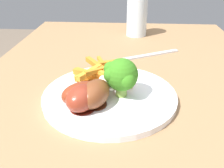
{
  "coord_description": "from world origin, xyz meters",
  "views": [
    {
      "loc": [
        -0.35,
        0.0,
        0.97
      ],
      "look_at": [
        0.06,
        0.03,
        0.75
      ],
      "focal_mm": 39.51,
      "sensor_mm": 36.0,
      "label": 1
    }
  ],
  "objects_px": {
    "dinner_plate": "(112,96)",
    "water_glass": "(138,16)",
    "chicken_drumstick_extra": "(99,92)",
    "fork": "(150,55)",
    "broccoli_floret_front": "(124,75)",
    "chicken_drumstick_far": "(88,93)",
    "carrot_fries_pile": "(105,74)",
    "dining_table": "(127,159)",
    "chicken_drumstick_near": "(86,97)"
  },
  "relations": [
    {
      "from": "dinner_plate",
      "to": "water_glass",
      "type": "distance_m",
      "value": 0.43
    },
    {
      "from": "chicken_drumstick_extra",
      "to": "fork",
      "type": "distance_m",
      "value": 0.29
    },
    {
      "from": "dinner_plate",
      "to": "fork",
      "type": "height_order",
      "value": "dinner_plate"
    },
    {
      "from": "broccoli_floret_front",
      "to": "chicken_drumstick_far",
      "type": "distance_m",
      "value": 0.07
    },
    {
      "from": "chicken_drumstick_far",
      "to": "water_glass",
      "type": "xyz_separation_m",
      "value": [
        0.46,
        -0.1,
        0.03
      ]
    },
    {
      "from": "chicken_drumstick_far",
      "to": "chicken_drumstick_extra",
      "type": "height_order",
      "value": "chicken_drumstick_extra"
    },
    {
      "from": "carrot_fries_pile",
      "to": "chicken_drumstick_far",
      "type": "height_order",
      "value": "chicken_drumstick_far"
    },
    {
      "from": "dining_table",
      "to": "carrot_fries_pile",
      "type": "relative_size",
      "value": 9.05
    },
    {
      "from": "dinner_plate",
      "to": "chicken_drumstick_near",
      "type": "bearing_deg",
      "value": 142.47
    },
    {
      "from": "carrot_fries_pile",
      "to": "fork",
      "type": "relative_size",
      "value": 0.74
    },
    {
      "from": "fork",
      "to": "water_glass",
      "type": "bearing_deg",
      "value": -108.74
    },
    {
      "from": "dining_table",
      "to": "carrot_fries_pile",
      "type": "bearing_deg",
      "value": 25.47
    },
    {
      "from": "broccoli_floret_front",
      "to": "chicken_drumstick_extra",
      "type": "bearing_deg",
      "value": 123.68
    },
    {
      "from": "dinner_plate",
      "to": "chicken_drumstick_extra",
      "type": "xyz_separation_m",
      "value": [
        -0.04,
        0.02,
        0.03
      ]
    },
    {
      "from": "broccoli_floret_front",
      "to": "fork",
      "type": "height_order",
      "value": "broccoli_floret_front"
    },
    {
      "from": "water_glass",
      "to": "broccoli_floret_front",
      "type": "bearing_deg",
      "value": 175.05
    },
    {
      "from": "broccoli_floret_front",
      "to": "water_glass",
      "type": "distance_m",
      "value": 0.43
    },
    {
      "from": "dinner_plate",
      "to": "chicken_drumstick_extra",
      "type": "bearing_deg",
      "value": 150.94
    },
    {
      "from": "carrot_fries_pile",
      "to": "chicken_drumstick_near",
      "type": "height_order",
      "value": "chicken_drumstick_near"
    },
    {
      "from": "carrot_fries_pile",
      "to": "fork",
      "type": "height_order",
      "value": "carrot_fries_pile"
    },
    {
      "from": "fork",
      "to": "broccoli_floret_front",
      "type": "bearing_deg",
      "value": 46.42
    },
    {
      "from": "dinner_plate",
      "to": "dining_table",
      "type": "bearing_deg",
      "value": -149.94
    },
    {
      "from": "broccoli_floret_front",
      "to": "dinner_plate",
      "type": "bearing_deg",
      "value": 67.31
    },
    {
      "from": "chicken_drumstick_far",
      "to": "dining_table",
      "type": "bearing_deg",
      "value": -105.04
    },
    {
      "from": "broccoli_floret_front",
      "to": "carrot_fries_pile",
      "type": "distance_m",
      "value": 0.08
    },
    {
      "from": "broccoli_floret_front",
      "to": "water_glass",
      "type": "height_order",
      "value": "water_glass"
    },
    {
      "from": "dinner_plate",
      "to": "chicken_drumstick_extra",
      "type": "distance_m",
      "value": 0.05
    },
    {
      "from": "broccoli_floret_front",
      "to": "fork",
      "type": "xyz_separation_m",
      "value": [
        0.24,
        -0.07,
        -0.05
      ]
    },
    {
      "from": "broccoli_floret_front",
      "to": "fork",
      "type": "distance_m",
      "value": 0.25
    },
    {
      "from": "carrot_fries_pile",
      "to": "broccoli_floret_front",
      "type": "bearing_deg",
      "value": -146.34
    },
    {
      "from": "carrot_fries_pile",
      "to": "chicken_drumstick_extra",
      "type": "distance_m",
      "value": 0.09
    },
    {
      "from": "dinner_plate",
      "to": "carrot_fries_pile",
      "type": "bearing_deg",
      "value": 20.0
    },
    {
      "from": "broccoli_floret_front",
      "to": "chicken_drumstick_far",
      "type": "height_order",
      "value": "broccoli_floret_front"
    },
    {
      "from": "chicken_drumstick_far",
      "to": "chicken_drumstick_near",
      "type": "bearing_deg",
      "value": 175.93
    },
    {
      "from": "dinner_plate",
      "to": "chicken_drumstick_far",
      "type": "xyz_separation_m",
      "value": [
        -0.04,
        0.04,
        0.03
      ]
    },
    {
      "from": "dining_table",
      "to": "dinner_plate",
      "type": "relative_size",
      "value": 4.97
    },
    {
      "from": "broccoli_floret_front",
      "to": "chicken_drumstick_near",
      "type": "xyz_separation_m",
      "value": [
        -0.04,
        0.06,
        -0.02
      ]
    },
    {
      "from": "chicken_drumstick_far",
      "to": "broccoli_floret_front",
      "type": "bearing_deg",
      "value": -65.27
    },
    {
      "from": "dining_table",
      "to": "dinner_plate",
      "type": "bearing_deg",
      "value": 30.06
    },
    {
      "from": "chicken_drumstick_far",
      "to": "fork",
      "type": "relative_size",
      "value": 0.66
    },
    {
      "from": "chicken_drumstick_extra",
      "to": "fork",
      "type": "xyz_separation_m",
      "value": [
        0.27,
        -0.11,
        -0.03
      ]
    },
    {
      "from": "dinner_plate",
      "to": "carrot_fries_pile",
      "type": "distance_m",
      "value": 0.06
    },
    {
      "from": "carrot_fries_pile",
      "to": "chicken_drumstick_far",
      "type": "bearing_deg",
      "value": 166.89
    },
    {
      "from": "chicken_drumstick_extra",
      "to": "fork",
      "type": "relative_size",
      "value": 0.71
    },
    {
      "from": "dining_table",
      "to": "water_glass",
      "type": "xyz_separation_m",
      "value": [
        0.48,
        -0.03,
        0.17
      ]
    },
    {
      "from": "fork",
      "to": "water_glass",
      "type": "relative_size",
      "value": 1.49
    },
    {
      "from": "dinner_plate",
      "to": "water_glass",
      "type": "relative_size",
      "value": 2.03
    },
    {
      "from": "dinner_plate",
      "to": "chicken_drumstick_near",
      "type": "xyz_separation_m",
      "value": [
        -0.05,
        0.04,
        0.03
      ]
    },
    {
      "from": "carrot_fries_pile",
      "to": "chicken_drumstick_near",
      "type": "xyz_separation_m",
      "value": [
        -0.1,
        0.02,
        0.01
      ]
    },
    {
      "from": "carrot_fries_pile",
      "to": "water_glass",
      "type": "xyz_separation_m",
      "value": [
        0.37,
        -0.08,
        0.04
      ]
    }
  ]
}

